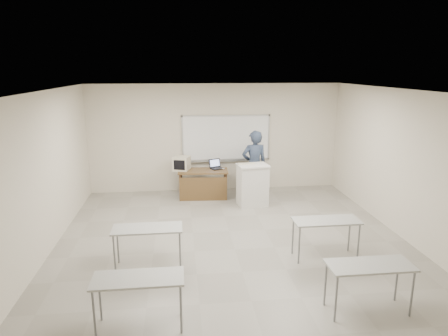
{
  "coord_description": "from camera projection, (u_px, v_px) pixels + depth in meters",
  "views": [
    {
      "loc": [
        -1.01,
        -7.02,
        3.4
      ],
      "look_at": [
        0.04,
        2.2,
        1.07
      ],
      "focal_mm": 32.0,
      "sensor_mm": 36.0,
      "label": 1
    }
  ],
  "objects": [
    {
      "name": "mouse",
      "position": [
        223.0,
        169.0,
        10.76
      ],
      "size": [
        0.09,
        0.06,
        0.03
      ],
      "primitive_type": "ellipsoid",
      "rotation": [
        0.0,
        0.0,
        0.06
      ],
      "color": "#A3A6AB",
      "rests_on": "instructor_desk"
    },
    {
      "name": "keyboard",
      "position": [
        246.0,
        164.0,
        10.0
      ],
      "size": [
        0.43,
        0.16,
        0.02
      ],
      "primitive_type": "cube",
      "rotation": [
        0.0,
        0.0,
        0.04
      ],
      "color": "beige",
      "rests_on": "podium"
    },
    {
      "name": "student_desks",
      "position": [
        247.0,
        248.0,
        6.24
      ],
      "size": [
        4.4,
        2.2,
        0.73
      ],
      "color": "#ABABA6",
      "rests_on": "floor"
    },
    {
      "name": "instructor_desk",
      "position": [
        203.0,
        179.0,
        10.61
      ],
      "size": [
        1.32,
        0.66,
        0.75
      ],
      "rotation": [
        0.0,
        0.0,
        -0.06
      ],
      "color": "brown",
      "rests_on": "floor"
    },
    {
      "name": "presenter",
      "position": [
        254.0,
        165.0,
        10.5
      ],
      "size": [
        0.72,
        0.51,
        1.84
      ],
      "primitive_type": "imported",
      "rotation": [
        0.0,
        0.0,
        3.25
      ],
      "color": "black",
      "rests_on": "floor"
    },
    {
      "name": "whiteboard",
      "position": [
        226.0,
        139.0,
        11.2
      ],
      "size": [
        2.48,
        0.1,
        1.31
      ],
      "color": "white",
      "rests_on": "floor"
    },
    {
      "name": "laptop",
      "position": [
        217.0,
        166.0,
        10.84
      ],
      "size": [
        0.34,
        0.31,
        0.25
      ],
      "rotation": [
        0.0,
        0.0,
        0.43
      ],
      "color": "black",
      "rests_on": "instructor_desk"
    },
    {
      "name": "podium",
      "position": [
        252.0,
        185.0,
        10.07
      ],
      "size": [
        0.75,
        0.55,
        1.06
      ],
      "rotation": [
        0.0,
        0.0,
        0.14
      ],
      "color": "silver",
      "rests_on": "floor"
    },
    {
      "name": "floor",
      "position": [
        235.0,
        250.0,
        7.71
      ],
      "size": [
        7.0,
        8.0,
        0.01
      ],
      "primitive_type": "cube",
      "color": "gray",
      "rests_on": "ground"
    },
    {
      "name": "crt_monitor",
      "position": [
        182.0,
        163.0,
        10.68
      ],
      "size": [
        0.4,
        0.45,
        0.38
      ],
      "rotation": [
        0.0,
        0.0,
        -0.32
      ],
      "color": "beige",
      "rests_on": "instructor_desk"
    }
  ]
}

